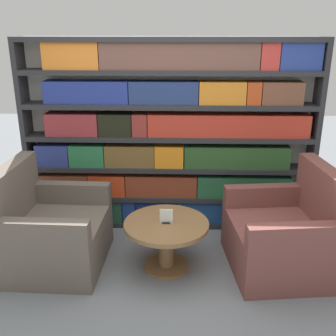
# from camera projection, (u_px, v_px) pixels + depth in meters

# --- Properties ---
(ground_plane) EXTENTS (14.00, 14.00, 0.00)m
(ground_plane) POSITION_uv_depth(u_px,v_px,m) (165.00, 290.00, 3.29)
(ground_plane) COLOR slate
(bookshelf) EXTENTS (3.02, 0.30, 1.99)m
(bookshelf) POSITION_uv_depth(u_px,v_px,m) (171.00, 137.00, 4.10)
(bookshelf) COLOR silver
(bookshelf) RESTS_ON ground_plane
(armchair_left) EXTENTS (0.89, 0.94, 0.94)m
(armchair_left) POSITION_uv_depth(u_px,v_px,m) (50.00, 233.00, 3.58)
(armchair_left) COLOR brown
(armchair_left) RESTS_ON ground_plane
(armchair_right) EXTENTS (0.96, 1.01, 0.94)m
(armchair_right) POSITION_uv_depth(u_px,v_px,m) (285.00, 236.00, 3.51)
(armchair_right) COLOR brown
(armchair_right) RESTS_ON ground_plane
(coffee_table) EXTENTS (0.75, 0.75, 0.46)m
(coffee_table) POSITION_uv_depth(u_px,v_px,m) (167.00, 236.00, 3.49)
(coffee_table) COLOR brown
(coffee_table) RESTS_ON ground_plane
(table_sign) EXTENTS (0.12, 0.06, 0.13)m
(table_sign) POSITION_uv_depth(u_px,v_px,m) (167.00, 217.00, 3.43)
(table_sign) COLOR black
(table_sign) RESTS_ON coffee_table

